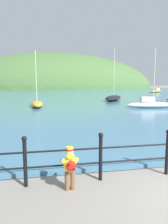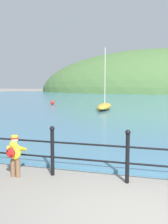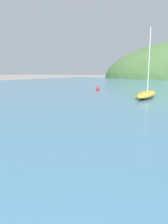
% 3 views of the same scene
% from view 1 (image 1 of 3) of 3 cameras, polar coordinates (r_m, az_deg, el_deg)
% --- Properties ---
extents(water, '(80.00, 60.00, 0.10)m').
position_cam_1_polar(water, '(35.74, -4.99, 4.30)').
color(water, teal).
rests_on(water, ground).
extents(far_hillside, '(62.54, 34.40, 21.69)m').
position_cam_1_polar(far_hillside, '(68.89, -7.82, 6.07)').
color(far_hillside, '#476B38').
rests_on(far_hillside, ground).
extents(iron_railing, '(10.91, 0.12, 1.21)m').
position_cam_1_polar(iron_railing, '(6.17, 20.94, -9.43)').
color(iron_railing, black).
rests_on(iron_railing, ground).
extents(child_in_coat, '(0.39, 0.53, 1.00)m').
position_cam_1_polar(child_in_coat, '(4.99, -3.70, -13.52)').
color(child_in_coat, brown).
rests_on(child_in_coat, ground).
extents(boat_red_dinghy, '(3.85, 5.12, 6.08)m').
position_cam_1_polar(boat_red_dinghy, '(26.61, 7.64, 3.71)').
color(boat_red_dinghy, black).
rests_on(boat_red_dinghy, water).
extents(boat_white_sailboat, '(1.25, 4.15, 5.03)m').
position_cam_1_polar(boat_white_sailboat, '(20.46, -12.19, 2.19)').
color(boat_white_sailboat, gold).
rests_on(boat_white_sailboat, water).
extents(boat_green_fishing, '(4.60, 3.92, 0.82)m').
position_cam_1_polar(boat_green_fishing, '(47.42, 18.26, 5.25)').
color(boat_green_fishing, gold).
rests_on(boat_green_fishing, water).
extents(boat_twin_mast, '(4.30, 1.55, 5.14)m').
position_cam_1_polar(boat_twin_mast, '(19.92, 16.94, 2.02)').
color(boat_twin_mast, silver).
rests_on(boat_twin_mast, water).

